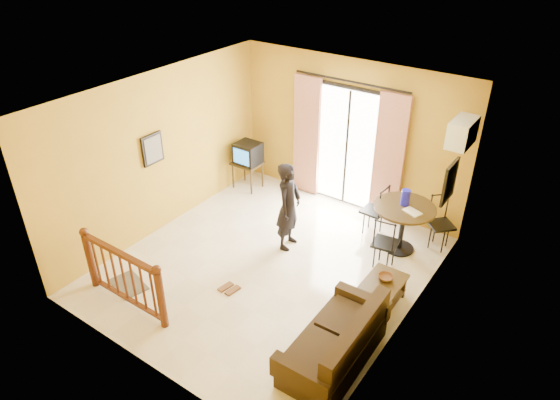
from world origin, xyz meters
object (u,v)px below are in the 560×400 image
Objects in this scene: television at (248,153)px; sofa at (337,345)px; dining_table at (404,216)px; standing_person at (289,206)px; coffee_table at (380,292)px.

sofa is (3.72, -2.95, -0.48)m from television.
television is at bearing 140.57° from sofa.
dining_table is 0.60× the size of sofa.
standing_person is (-1.60, -0.99, 0.10)m from dining_table.
coffee_table is 2.06m from standing_person.
dining_table is at bearing -67.60° from standing_person.
standing_person is (-1.93, 1.75, 0.47)m from sofa.
television is at bearing 155.09° from coffee_table.
sofa is (0.33, -2.73, -0.36)m from dining_table.
dining_table is 1.59m from coffee_table.
coffee_table is at bearing 89.07° from sofa.
sofa is (0.00, -1.22, 0.03)m from coffee_table.
coffee_table is (0.33, -1.51, -0.39)m from dining_table.
sofa is at bearing -38.46° from television.
standing_person is at bearing 136.83° from sofa.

